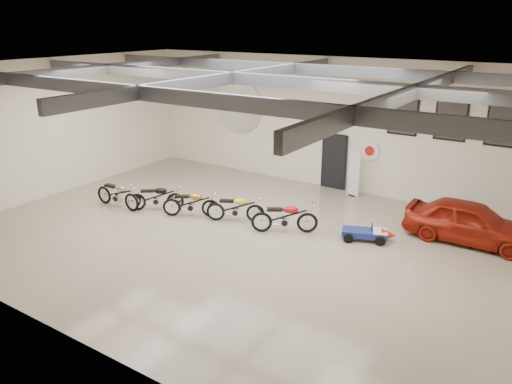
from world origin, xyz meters
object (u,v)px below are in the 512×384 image
Objects in this scene: vintage_car at (470,222)px; motorcycle_red at (285,216)px; motorcycle_black at (156,197)px; motorcycle_gold at (191,203)px; motorcycle_silver at (117,193)px; banner_stand at (354,173)px; go_kart at (369,231)px; motorcycle_yellow at (235,207)px.

motorcycle_red is at bearing 115.89° from vintage_car.
motorcycle_gold is at bearing -27.98° from motorcycle_black.
vintage_car is (10.91, 3.71, 0.12)m from motorcycle_silver.
banner_stand is at bearing 52.90° from motorcycle_red.
motorcycle_red reaches higher than motorcycle_silver.
banner_stand reaches higher than go_kart.
banner_stand is 4.39m from motorcycle_red.
motorcycle_red is (-0.44, -4.36, -0.36)m from banner_stand.
banner_stand reaches higher than motorcycle_yellow.
motorcycle_black is 0.93× the size of motorcycle_red.
motorcycle_silver is 6.14m from motorcycle_red.
vintage_car reaches higher than motorcycle_silver.
banner_stand is 0.94× the size of motorcycle_yellow.
motorcycle_silver is at bearing 108.72° from vintage_car.
go_kart is (5.70, 1.43, -0.20)m from motorcycle_gold.
motorcycle_red is (6.00, 1.32, 0.01)m from motorcycle_silver.
go_kart is 2.94m from vintage_car.
vintage_car reaches higher than motorcycle_yellow.
motorcycle_gold is at bearing 169.99° from motorcycle_yellow.
motorcycle_yellow is 7.15m from vintage_car.
vintage_car is at bearing 10.41° from go_kart.
motorcycle_red is (4.69, 0.76, 0.04)m from motorcycle_black.
motorcycle_red is 2.58m from go_kart.
banner_stand is 0.94× the size of motorcycle_gold.
motorcycle_gold is at bearing 15.37° from motorcycle_silver.
motorcycle_black is at bearing 157.89° from motorcycle_red.
motorcycle_black is 1.00× the size of motorcycle_yellow.
motorcycle_gold reaches higher than motorcycle_black.
motorcycle_black is at bearing 165.59° from motorcycle_yellow.
motorcycle_yellow reaches higher than motorcycle_black.
vintage_car is (8.19, 2.96, 0.14)m from motorcycle_gold.
motorcycle_red is at bearing -23.71° from motorcycle_yellow.
motorcycle_black is 1.42m from motorcycle_gold.
motorcycle_gold is 0.93× the size of motorcycle_red.
banner_stand is 0.89× the size of motorcycle_silver.
motorcycle_gold is (1.41, 0.19, 0.00)m from motorcycle_black.
banner_stand is 8.58m from motorcycle_silver.
motorcycle_yellow is at bearing 172.00° from go_kart.
motorcycle_black is at bearing 171.88° from go_kart.
motorcycle_yellow is at bearing 152.08° from motorcycle_red.
motorcycle_black is at bearing 158.79° from motorcycle_gold.
motorcycle_black is 7.29m from go_kart.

